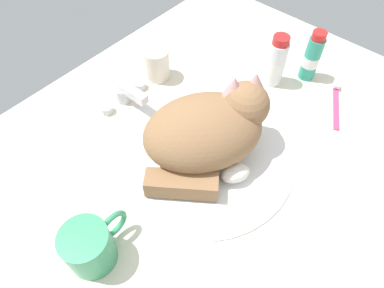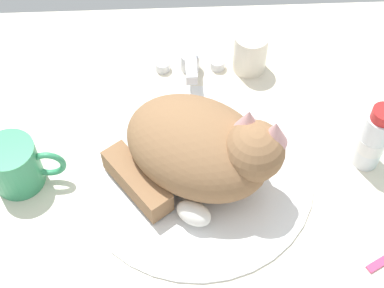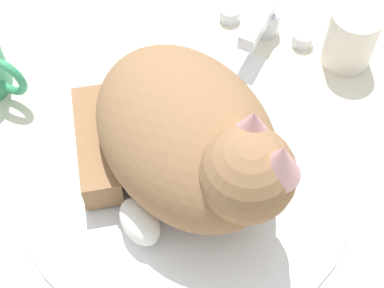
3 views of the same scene
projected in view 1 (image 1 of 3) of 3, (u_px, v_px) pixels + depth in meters
The scene contains 9 objects.
ground_plane at pixel (202, 158), 73.05cm from camera, with size 110.00×82.50×3.00cm, color silver.
sink_basin at pixel (202, 153), 71.50cm from camera, with size 37.91×37.91×0.89cm, color white.
faucet at pixel (126, 94), 78.90cm from camera, with size 13.09×9.49×5.68cm.
cat at pixel (209, 129), 65.84cm from camera, with size 29.42×26.59×15.88cm.
coffee_mug at pixel (90, 247), 55.65cm from camera, with size 12.06×7.98×8.48cm.
rinse_cup at pixel (157, 64), 83.06cm from camera, with size 6.11×6.11×7.75cm.
toothpaste_bottle at pixel (276, 62), 80.28cm from camera, with size 4.47×4.47×12.83cm.
mouthwash_bottle at pixel (312, 57), 81.40cm from camera, with size 3.88×3.88×12.74cm.
toothbrush at pixel (336, 102), 80.07cm from camera, with size 13.62×7.99×1.60cm.
Camera 1 is at (-32.81, -25.79, 58.57)cm, focal length 32.54 mm.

